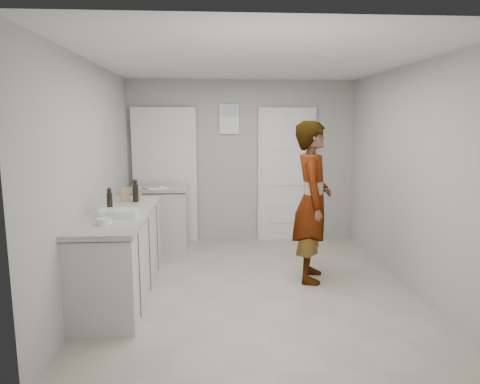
{
  "coord_description": "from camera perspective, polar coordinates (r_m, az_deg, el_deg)",
  "views": [
    {
      "loc": [
        -0.46,
        -4.67,
        1.85
      ],
      "look_at": [
        -0.13,
        0.4,
        1.02
      ],
      "focal_mm": 32.0,
      "sensor_mm": 36.0,
      "label": 1
    }
  ],
  "objects": [
    {
      "name": "ground",
      "position": [
        5.05,
        1.86,
        -12.28
      ],
      "size": [
        4.0,
        4.0,
        0.0
      ],
      "primitive_type": "plane",
      "color": "#A9A18E",
      "rests_on": "ground"
    },
    {
      "name": "room_shell",
      "position": [
        6.68,
        -1.2,
        2.14
      ],
      "size": [
        4.0,
        4.0,
        4.0
      ],
      "color": "#A6A49C",
      "rests_on": "ground"
    },
    {
      "name": "main_counter",
      "position": [
        4.8,
        -15.58,
        -8.38
      ],
      "size": [
        0.64,
        1.96,
        0.93
      ],
      "color": "silver",
      "rests_on": "ground"
    },
    {
      "name": "side_counter",
      "position": [
        6.43,
        -10.66,
        -3.69
      ],
      "size": [
        0.84,
        0.61,
        0.93
      ],
      "color": "silver",
      "rests_on": "ground"
    },
    {
      "name": "person",
      "position": [
        5.06,
        9.62,
        -1.32
      ],
      "size": [
        0.58,
        0.76,
        1.87
      ],
      "primitive_type": "imported",
      "rotation": [
        0.0,
        0.0,
        1.36
      ],
      "color": "silver",
      "rests_on": "ground"
    },
    {
      "name": "cake_mix_box",
      "position": [
        5.24,
        -15.05,
        -0.34
      ],
      "size": [
        0.11,
        0.08,
        0.17
      ],
      "primitive_type": "cube",
      "rotation": [
        0.0,
        0.0,
        0.37
      ],
      "color": "olive",
      "rests_on": "main_counter"
    },
    {
      "name": "spice_jar",
      "position": [
        5.29,
        -13.29,
        -0.65
      ],
      "size": [
        0.05,
        0.05,
        0.08
      ],
      "primitive_type": "cylinder",
      "color": "tan",
      "rests_on": "main_counter"
    },
    {
      "name": "oil_cruet_a",
      "position": [
        5.19,
        -13.77,
        0.13
      ],
      "size": [
        0.07,
        0.07,
        0.27
      ],
      "color": "black",
      "rests_on": "main_counter"
    },
    {
      "name": "oil_cruet_b",
      "position": [
        4.64,
        -16.99,
        -1.12
      ],
      "size": [
        0.06,
        0.06,
        0.26
      ],
      "color": "black",
      "rests_on": "main_counter"
    },
    {
      "name": "baking_dish",
      "position": [
        4.46,
        -15.86,
        -2.72
      ],
      "size": [
        0.37,
        0.27,
        0.06
      ],
      "rotation": [
        0.0,
        0.0,
        0.03
      ],
      "color": "silver",
      "rests_on": "main_counter"
    },
    {
      "name": "egg_bowl",
      "position": [
        4.14,
        -17.71,
        -3.74
      ],
      "size": [
        0.14,
        0.14,
        0.06
      ],
      "color": "silver",
      "rests_on": "main_counter"
    },
    {
      "name": "papers",
      "position": [
        6.26,
        -11.36,
        0.61
      ],
      "size": [
        0.42,
        0.44,
        0.01
      ],
      "primitive_type": "cube",
      "rotation": [
        0.0,
        0.0,
        0.58
      ],
      "color": "white",
      "rests_on": "side_counter"
    }
  ]
}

